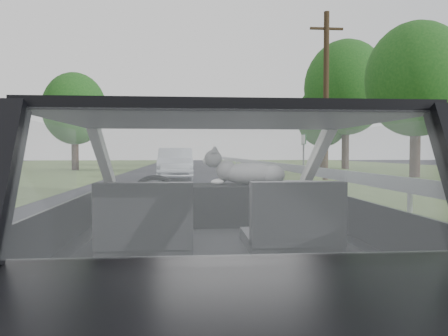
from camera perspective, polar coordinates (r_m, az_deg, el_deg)
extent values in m
cube|color=black|center=(2.70, -0.95, -9.03)|extent=(1.80, 4.00, 1.45)
cube|color=black|center=(3.30, -1.68, -4.81)|extent=(1.58, 0.45, 0.30)
cube|color=black|center=(2.39, -10.14, -6.72)|extent=(0.50, 0.72, 0.42)
cube|color=black|center=(2.45, 8.96, -6.50)|extent=(0.50, 0.72, 0.42)
torus|color=black|center=(3.00, -9.05, -4.17)|extent=(0.36, 0.36, 0.04)
ellipsoid|color=gray|center=(3.28, 3.59, -0.56)|extent=(0.68, 0.36, 0.29)
cube|color=gray|center=(13.43, 14.67, -0.88)|extent=(0.05, 90.00, 0.32)
imported|color=silver|center=(20.46, -6.38, 0.57)|extent=(1.87, 4.49, 1.46)
cube|color=#0E4F19|center=(22.89, 10.34, 1.62)|extent=(0.09, 0.88, 2.20)
cylinder|color=black|center=(20.38, 13.18, 9.09)|extent=(0.29, 0.29, 7.54)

